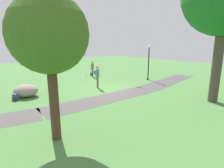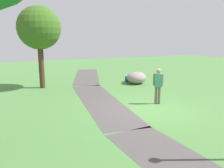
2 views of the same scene
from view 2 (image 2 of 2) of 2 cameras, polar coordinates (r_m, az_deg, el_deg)
ground_plane at (r=11.25m, az=8.83°, el=-5.82°), size 48.00×48.00×0.00m
footpath_segment_mid at (r=12.22m, az=-2.78°, el=-4.25°), size 8.15×2.71×0.01m
footpath_segment_far at (r=19.94m, az=-6.16°, el=1.95°), size 8.19×4.26×0.01m
young_tree_near_path at (r=15.69m, az=-17.36°, el=12.83°), size 2.72×2.72×5.21m
lawn_boulder at (r=16.79m, az=5.98°, el=1.54°), size 2.08×2.08×0.83m
man_near_boulder at (r=11.79m, az=11.18°, el=0.18°), size 0.38×0.47×1.80m
backpack_by_boulder at (r=17.39m, az=3.71°, el=1.19°), size 0.30×0.31×0.40m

